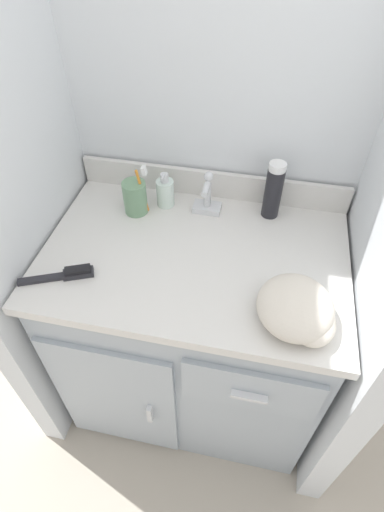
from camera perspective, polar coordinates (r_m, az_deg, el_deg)
ground_plane at (r=1.85m, az=0.20°, el=-17.88°), size 6.00×6.00×0.00m
wall_back at (r=1.29m, az=3.71°, el=20.07°), size 1.07×0.08×2.20m
wall_left at (r=1.18m, az=-24.70°, el=13.36°), size 0.08×0.68×2.20m
vanity at (r=1.47m, az=0.16°, el=-10.50°), size 0.89×0.61×0.82m
backsplash at (r=1.36m, az=2.84°, el=10.27°), size 0.89×0.02×0.09m
sink_faucet at (r=1.29m, az=2.18°, el=8.21°), size 0.09×0.09×0.14m
toothbrush_cup at (r=1.29m, az=-8.11°, el=8.32°), size 0.08×0.07×0.17m
soap_dispenser at (r=1.31m, az=-3.84°, el=9.09°), size 0.06×0.06×0.12m
shaving_cream_can at (r=1.27m, az=11.56°, el=9.15°), size 0.05×0.05×0.19m
hairbrush at (r=1.15m, az=-17.45°, el=-2.50°), size 0.20×0.11×0.03m
hand_towel at (r=1.02m, az=15.04°, el=-7.44°), size 0.20×0.21×0.08m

